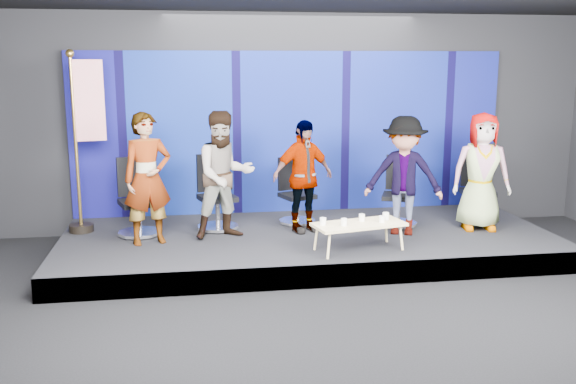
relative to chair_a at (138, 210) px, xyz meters
The scene contains 21 objects.
ground 3.75m from the chair_a, 49.23° to the right, with size 10.00×10.00×0.00m, color black.
room_walls 4.10m from the chair_a, 49.23° to the right, with size 10.02×8.02×3.51m.
riser 2.49m from the chair_a, ahead, with size 7.00×3.00×0.30m, color black.
backdrop 2.83m from the chair_a, 25.49° to the left, with size 7.00×0.08×2.60m, color #0D0753.
chair_a is the anchor object (origin of this frame).
panelist_a 0.73m from the chair_a, 68.53° to the right, with size 0.65×0.43×1.79m, color black.
chair_b 1.14m from the chair_a, ahead, with size 0.76×0.76×1.10m.
panelist_b 1.38m from the chair_a, 15.49° to the right, with size 0.86×0.67×1.78m, color black.
chair_c 2.36m from the chair_a, ahead, with size 0.72×0.72×1.00m.
panelist_c 2.41m from the chair_a, ahead, with size 0.95×0.40×1.63m, color black.
chair_d 3.86m from the chair_a, ahead, with size 0.77×0.77×1.05m.
panelist_d 3.82m from the chair_a, ahead, with size 1.09×0.63×1.69m, color black.
chair_e 5.14m from the chair_a, ahead, with size 0.71×0.71×1.06m.
panelist_e 5.00m from the chair_a, ahead, with size 0.84×0.55×1.72m, color black.
coffee_table 3.17m from the chair_a, 23.31° to the right, with size 1.28×0.75×0.37m.
mug_a 2.74m from the chair_a, 27.91° to the right, with size 0.08×0.08×0.10m, color white.
mug_b 3.01m from the chair_a, 26.83° to the right, with size 0.08×0.08×0.09m, color white.
mug_c 3.19m from the chair_a, 21.33° to the right, with size 0.08×0.08×0.09m, color white.
mug_d 3.46m from the chair_a, 21.51° to the right, with size 0.07×0.07×0.09m, color white.
mug_e 3.50m from the chair_a, 19.06° to the right, with size 0.08×0.08×0.10m, color white.
flag_stand 1.27m from the chair_a, 156.82° to the left, with size 0.60×0.35×2.60m.
Camera 1 is at (-1.69, -6.32, 2.74)m, focal length 40.00 mm.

